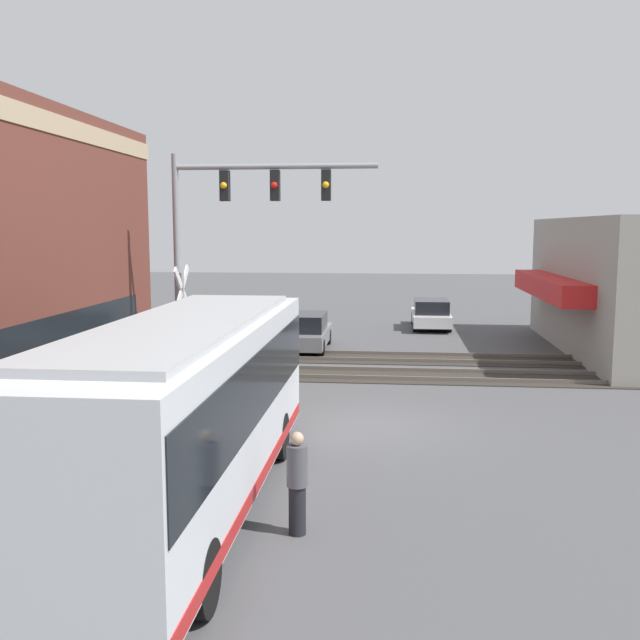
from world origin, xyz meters
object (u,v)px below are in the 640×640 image
object	(u,v)px
city_bus	(186,407)
parked_car_white	(431,315)
parked_car_grey	(305,333)
pedestrian_near_bus	(297,482)
crossing_signal	(182,316)

from	to	relation	value
city_bus	parked_car_white	xyz separation A→B (m)	(23.50, -5.40, -1.19)
parked_car_grey	parked_car_white	size ratio (longest dim) A/B	1.02
parked_car_grey	parked_car_white	world-z (taller)	parked_car_grey
city_bus	parked_car_grey	distance (m)	16.72
city_bus	pedestrian_near_bus	size ratio (longest dim) A/B	6.03
crossing_signal	parked_car_grey	world-z (taller)	crossing_signal
parked_car_white	pedestrian_near_bus	xyz separation A→B (m)	(-24.28, 3.38, 0.20)
parked_car_white	parked_car_grey	bearing A→B (deg)	141.63
parked_car_white	pedestrian_near_bus	bearing A→B (deg)	172.08
city_bus	parked_car_white	bearing A→B (deg)	-12.94
city_bus	pedestrian_near_bus	bearing A→B (deg)	-110.97
city_bus	parked_car_grey	xyz separation A→B (m)	(16.68, 0.00, -1.17)
crossing_signal	parked_car_white	bearing A→B (deg)	-29.21
pedestrian_near_bus	parked_car_white	bearing A→B (deg)	-7.92
pedestrian_near_bus	city_bus	bearing A→B (deg)	69.03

